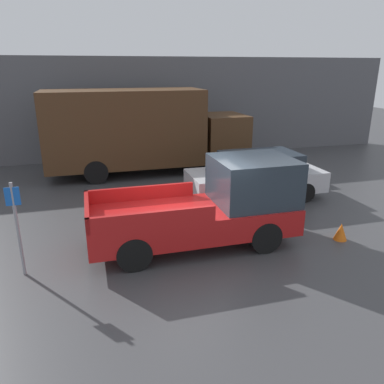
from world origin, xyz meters
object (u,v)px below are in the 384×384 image
object	(u,v)px
delivery_truck	(141,130)
parking_sign	(17,224)
traffic_cone	(341,232)
car	(257,175)
pickup_truck	(213,206)

from	to	relation	value
delivery_truck	parking_sign	xyz separation A→B (m)	(-3.83, -7.82, -0.67)
delivery_truck	traffic_cone	world-z (taller)	delivery_truck
car	delivery_truck	bearing A→B (deg)	127.45
pickup_truck	car	size ratio (longest dim) A/B	1.12
delivery_truck	car	bearing A→B (deg)	-52.55
parking_sign	traffic_cone	bearing A→B (deg)	-2.75
car	delivery_truck	xyz separation A→B (m)	(-3.40, 4.43, 1.07)
pickup_truck	delivery_truck	distance (m)	7.50
parking_sign	car	bearing A→B (deg)	25.13
car	parking_sign	xyz separation A→B (m)	(-7.23, -3.39, 0.40)
pickup_truck	parking_sign	distance (m)	4.62
delivery_truck	traffic_cone	xyz separation A→B (m)	(4.14, -8.20, -1.66)
traffic_cone	pickup_truck	bearing A→B (deg)	166.70
parking_sign	traffic_cone	distance (m)	8.04
traffic_cone	car	bearing A→B (deg)	101.21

